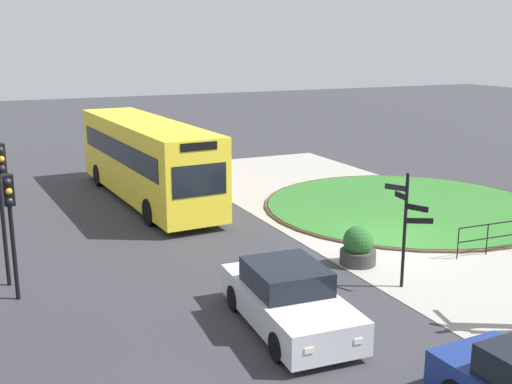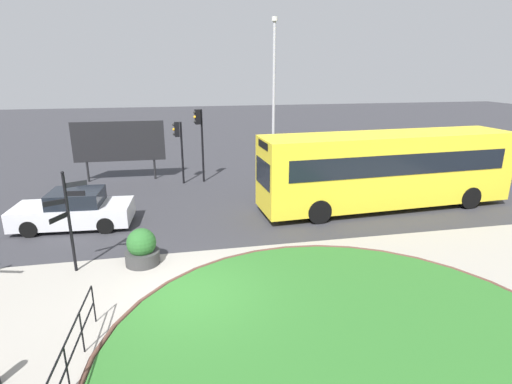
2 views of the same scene
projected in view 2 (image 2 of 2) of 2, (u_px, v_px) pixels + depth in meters
ground at (190, 296)px, 11.18m from camera, size 120.00×120.00×0.00m
sidewalk_paving at (193, 331)px, 9.69m from camera, size 32.00×8.83×0.02m
grass_island at (355, 357)px, 8.74m from camera, size 11.19×11.19×0.10m
grass_kerb_ring at (355, 357)px, 8.74m from camera, size 11.50×11.50×0.11m
signpost_directional at (68, 215)px, 12.01m from camera, size 1.16×0.96×3.21m
railing_grass_edge at (66, 363)px, 7.70m from camera, size 0.24×4.57×1.02m
bus_yellow at (387, 169)px, 17.89m from camera, size 11.51×3.07×3.35m
car_near_lane at (74, 210)px, 15.93m from camera, size 4.54×2.15×1.49m
traffic_light_near at (199, 130)px, 21.69m from camera, size 0.48×0.32×3.98m
traffic_light_far at (179, 139)px, 21.50m from camera, size 0.49×0.26×3.36m
lamppost_tall at (274, 95)px, 22.54m from camera, size 0.32×0.32×8.68m
billboard_left at (119, 142)px, 22.22m from camera, size 4.92×0.26×3.31m
planter_near_signpost at (142, 249)px, 12.88m from camera, size 1.09×1.09×1.21m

